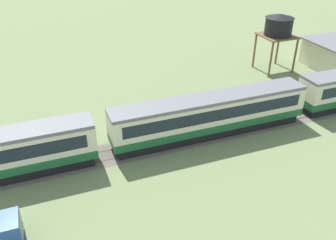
# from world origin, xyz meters

# --- Properties ---
(ground_plane) EXTENTS (600.00, 600.00, 0.00)m
(ground_plane) POSITION_xyz_m (0.00, 0.00, 0.00)
(ground_plane) COLOR #707F51
(passenger_train) EXTENTS (84.43, 2.95, 4.14)m
(passenger_train) POSITION_xyz_m (-12.09, -0.09, 2.30)
(passenger_train) COLOR #1E6033
(passenger_train) RESTS_ON ground_plane
(railway_track) EXTENTS (142.37, 3.60, 0.04)m
(railway_track) POSITION_xyz_m (-20.03, -0.09, 0.01)
(railway_track) COLOR #665B51
(railway_track) RESTS_ON ground_plane
(water_tower) EXTENTS (4.40, 4.40, 7.86)m
(water_tower) POSITION_xyz_m (14.30, 12.03, 6.20)
(water_tower) COLOR brown
(water_tower) RESTS_ON ground_plane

